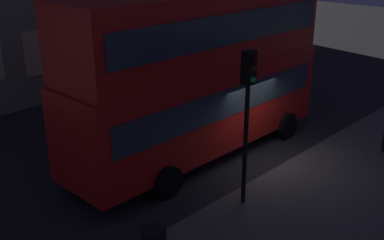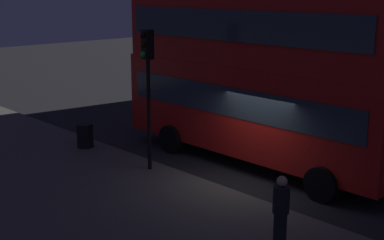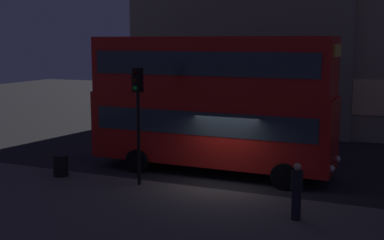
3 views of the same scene
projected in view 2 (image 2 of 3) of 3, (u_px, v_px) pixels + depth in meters
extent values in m
plane|color=#232326|center=(248.00, 183.00, 15.44)|extent=(80.00, 80.00, 0.00)
cube|color=#F9E09E|center=(274.00, 46.00, 26.63)|extent=(1.68, 0.06, 2.37)
cube|color=#F9E09E|center=(319.00, 50.00, 24.78)|extent=(1.68, 0.06, 2.35)
cube|color=#F2D18C|center=(371.00, 63.00, 23.02)|extent=(1.68, 0.06, 1.90)
cube|color=red|center=(256.00, 107.00, 16.88)|extent=(9.72, 2.46, 2.73)
cube|color=red|center=(259.00, 27.00, 16.28)|extent=(9.53, 2.41, 2.23)
cube|color=#2D3842|center=(257.00, 96.00, 16.79)|extent=(8.95, 2.52, 0.90)
cube|color=#2D3842|center=(259.00, 24.00, 16.25)|extent=(8.95, 2.52, 0.90)
cylinder|color=black|center=(370.00, 163.00, 15.74)|extent=(0.96, 0.24, 0.96)
cylinder|color=black|center=(321.00, 184.00, 14.02)|extent=(0.96, 0.24, 0.96)
cylinder|color=black|center=(222.00, 126.00, 19.94)|extent=(0.96, 0.24, 0.96)
cylinder|color=black|center=(171.00, 139.00, 18.23)|extent=(0.96, 0.24, 0.96)
cylinder|color=black|center=(149.00, 115.00, 15.92)|extent=(0.12, 0.12, 3.37)
cube|color=black|center=(147.00, 44.00, 15.41)|extent=(0.34, 0.29, 0.85)
sphere|color=black|center=(143.00, 35.00, 15.26)|extent=(0.17, 0.17, 0.17)
sphere|color=black|center=(143.00, 45.00, 15.32)|extent=(0.17, 0.17, 0.17)
sphere|color=green|center=(143.00, 54.00, 15.39)|extent=(0.17, 0.17, 0.17)
cylinder|color=black|center=(280.00, 233.00, 11.06)|extent=(0.28, 0.28, 0.90)
cylinder|color=black|center=(281.00, 199.00, 10.88)|extent=(0.35, 0.35, 0.57)
sphere|color=tan|center=(282.00, 181.00, 10.79)|extent=(0.22, 0.22, 0.22)
cylinder|color=black|center=(85.00, 135.00, 18.50)|extent=(0.57, 0.57, 0.82)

